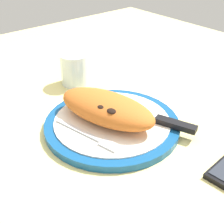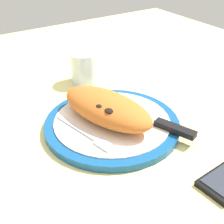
{
  "view_description": "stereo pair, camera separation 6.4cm",
  "coord_description": "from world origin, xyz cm",
  "px_view_note": "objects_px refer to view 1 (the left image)",
  "views": [
    {
      "loc": [
        41.51,
        -34.68,
        37.7
      ],
      "look_at": [
        0.0,
        0.0,
        3.83
      ],
      "focal_mm": 49.61,
      "sensor_mm": 36.0,
      "label": 1
    },
    {
      "loc": [
        45.3,
        -29.55,
        37.7
      ],
      "look_at": [
        0.0,
        0.0,
        3.83
      ],
      "focal_mm": 49.61,
      "sensor_mm": 36.0,
      "label": 2
    }
  ],
  "objects_px": {
    "fork": "(92,137)",
    "knife": "(161,120)",
    "plate": "(112,124)",
    "calzone": "(106,108)",
    "water_glass": "(75,71)"
  },
  "relations": [
    {
      "from": "knife",
      "to": "calzone",
      "type": "bearing_deg",
      "value": -135.56
    },
    {
      "from": "water_glass",
      "to": "knife",
      "type": "bearing_deg",
      "value": 2.55
    },
    {
      "from": "fork",
      "to": "water_glass",
      "type": "xyz_separation_m",
      "value": [
        -0.24,
        0.13,
        0.02
      ]
    },
    {
      "from": "calzone",
      "to": "fork",
      "type": "relative_size",
      "value": 1.52
    },
    {
      "from": "calzone",
      "to": "water_glass",
      "type": "height_order",
      "value": "water_glass"
    },
    {
      "from": "calzone",
      "to": "fork",
      "type": "distance_m",
      "value": 0.07
    },
    {
      "from": "fork",
      "to": "calzone",
      "type": "bearing_deg",
      "value": 117.08
    },
    {
      "from": "plate",
      "to": "water_glass",
      "type": "relative_size",
      "value": 3.44
    },
    {
      "from": "water_glass",
      "to": "plate",
      "type": "bearing_deg",
      "value": -14.76
    },
    {
      "from": "plate",
      "to": "knife",
      "type": "distance_m",
      "value": 0.1
    },
    {
      "from": "fork",
      "to": "knife",
      "type": "xyz_separation_m",
      "value": [
        0.05,
        0.14,
        0.0
      ]
    },
    {
      "from": "plate",
      "to": "fork",
      "type": "xyz_separation_m",
      "value": [
        0.02,
        -0.07,
        0.01
      ]
    },
    {
      "from": "water_glass",
      "to": "calzone",
      "type": "bearing_deg",
      "value": -17.14
    },
    {
      "from": "plate",
      "to": "fork",
      "type": "distance_m",
      "value": 0.07
    },
    {
      "from": "plate",
      "to": "knife",
      "type": "bearing_deg",
      "value": 45.27
    }
  ]
}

